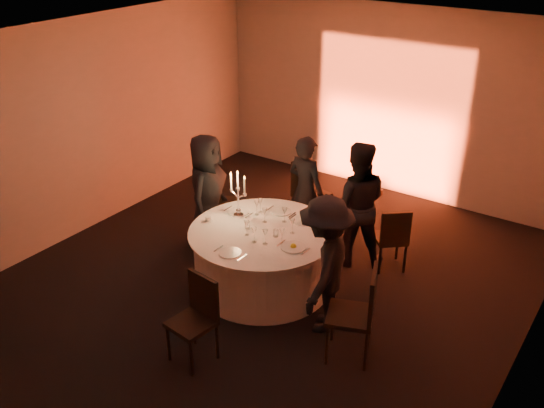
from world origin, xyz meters
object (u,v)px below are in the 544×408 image
Objects in this scene: chair_front at (197,314)px; guest_right at (325,265)px; guest_back_right at (356,204)px; chair_back_left at (308,191)px; guest_back_left at (306,190)px; chair_left at (212,198)px; candelabra at (238,200)px; chair_back_right at (392,236)px; chair_right at (359,309)px; coffee_cup at (208,219)px; banquet_table at (263,258)px; guest_left at (207,193)px.

guest_right is at bearing 61.91° from chair_front.
guest_back_right is 1.05× the size of guest_right.
chair_back_left is 0.47m from guest_back_left.
chair_front is 0.59× the size of guest_right.
chair_left is 1.71× the size of candelabra.
chair_back_right is 1.36m from guest_back_left.
chair_right is 0.63× the size of guest_back_right.
candelabra is at bearing 56.61° from coffee_cup.
chair_front is at bearing 50.13° from guest_back_right.
banquet_table is 0.83m from coffee_cup.
chair_left is 2.55m from chair_back_right.
coffee_cup is at bearing 77.33° from guest_back_left.
chair_back_right is at bearing 175.78° from chair_back_left.
guest_back_left reaches higher than chair_left.
chair_left is at bearing -132.89° from chair_right.
guest_back_right is at bearing -172.24° from chair_right.
guest_left reaches higher than guest_right.
chair_back_right is 1.56m from guest_right.
chair_front is at bearing -54.99° from coffee_cup.
chair_right is 2.92m from guest_left.
chair_back_left is at bearing -51.26° from guest_left.
coffee_cup is at bearing -120.04° from chair_right.
chair_back_right reaches higher than banquet_table.
chair_back_left is 0.59× the size of guest_back_right.
chair_left is at bearing -27.40° from chair_back_right.
guest_back_left is 1.97m from guest_right.
chair_right reaches higher than chair_front.
chair_left is 1.20× the size of chair_back_right.
chair_front reaches higher than chair_back_right.
chair_back_right is 0.54× the size of guest_left.
guest_back_right is (1.97, 0.52, 0.24)m from chair_left.
guest_left is at bearing 134.03° from chair_front.
chair_back_right is at bearing 46.52° from banquet_table.
banquet_table is at bearing 105.12° from guest_back_left.
chair_front is 0.56× the size of guest_back_right.
coffee_cup is at bearing 90.16° from chair_back_left.
coffee_cup reaches higher than banquet_table.
chair_back_left is at bearing -160.53° from guest_right.
chair_back_right is 2.51m from guest_left.
guest_left is 2.32m from guest_right.
chair_back_left is 1.54m from candelabra.
chair_right is 1.94m from guest_back_right.
guest_back_right is 2.72× the size of candelabra.
guest_back_right is at bearing 179.09° from guest_back_left.
chair_back_left is 1.86m from coffee_cup.
chair_front is (-0.96, -2.70, 0.04)m from chair_back_right.
guest_back_left is 0.84m from guest_back_right.
coffee_cup is at bearing -157.17° from guest_left.
banquet_table is 1.40m from guest_back_right.
chair_left is 0.63× the size of guest_back_right.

